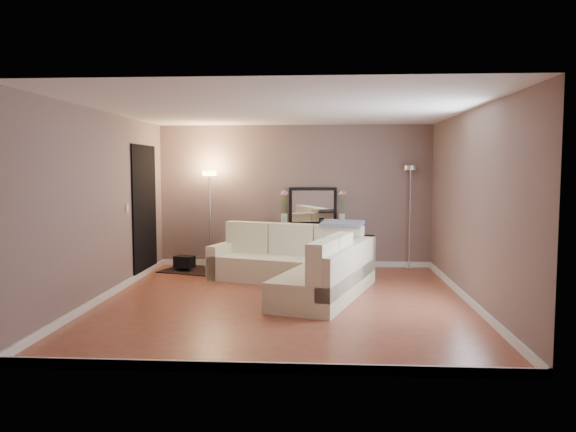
# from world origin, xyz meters

# --- Properties ---
(floor) EXTENTS (5.00, 5.50, 0.01)m
(floor) POSITION_xyz_m (0.00, 0.00, -0.01)
(floor) COLOR #9B5038
(floor) RESTS_ON ground
(ceiling) EXTENTS (5.00, 5.50, 0.01)m
(ceiling) POSITION_xyz_m (0.00, 0.00, 2.60)
(ceiling) COLOR white
(ceiling) RESTS_ON ground
(wall_back) EXTENTS (5.00, 0.02, 2.60)m
(wall_back) POSITION_xyz_m (0.00, 2.76, 1.30)
(wall_back) COLOR #7D6660
(wall_back) RESTS_ON ground
(wall_front) EXTENTS (5.00, 0.02, 2.60)m
(wall_front) POSITION_xyz_m (0.00, -2.76, 1.30)
(wall_front) COLOR #7D6660
(wall_front) RESTS_ON ground
(wall_left) EXTENTS (0.02, 5.50, 2.60)m
(wall_left) POSITION_xyz_m (-2.51, 0.00, 1.30)
(wall_left) COLOR #7D6660
(wall_left) RESTS_ON ground
(wall_right) EXTENTS (0.02, 5.50, 2.60)m
(wall_right) POSITION_xyz_m (2.51, 0.00, 1.30)
(wall_right) COLOR #7D6660
(wall_right) RESTS_ON ground
(baseboard_back) EXTENTS (5.00, 0.03, 0.10)m
(baseboard_back) POSITION_xyz_m (0.00, 2.73, 0.05)
(baseboard_back) COLOR white
(baseboard_back) RESTS_ON ground
(baseboard_front) EXTENTS (5.00, 0.03, 0.10)m
(baseboard_front) POSITION_xyz_m (0.00, -2.73, 0.05)
(baseboard_front) COLOR white
(baseboard_front) RESTS_ON ground
(baseboard_left) EXTENTS (0.03, 5.50, 0.10)m
(baseboard_left) POSITION_xyz_m (-2.48, 0.00, 0.05)
(baseboard_left) COLOR white
(baseboard_left) RESTS_ON ground
(baseboard_right) EXTENTS (0.03, 5.50, 0.10)m
(baseboard_right) POSITION_xyz_m (2.48, 0.00, 0.05)
(baseboard_right) COLOR white
(baseboard_right) RESTS_ON ground
(doorway) EXTENTS (0.02, 1.20, 2.20)m
(doorway) POSITION_xyz_m (-2.48, 1.70, 1.10)
(doorway) COLOR black
(doorway) RESTS_ON ground
(switch_plate) EXTENTS (0.02, 0.08, 0.12)m
(switch_plate) POSITION_xyz_m (-2.48, 0.85, 1.20)
(switch_plate) COLOR white
(switch_plate) RESTS_ON ground
(sectional_sofa) EXTENTS (2.73, 3.13, 0.91)m
(sectional_sofa) POSITION_xyz_m (0.21, 0.86, 0.34)
(sectional_sofa) COLOR beige
(sectional_sofa) RESTS_ON floor
(throw_blanket) EXTENTS (0.73, 0.53, 0.09)m
(throw_blanket) POSITION_xyz_m (0.83, 1.33, 0.94)
(throw_blanket) COLOR gray
(throw_blanket) RESTS_ON sectional_sofa
(console_table) EXTENTS (1.25, 0.41, 0.76)m
(console_table) POSITION_xyz_m (0.27, 2.48, 0.43)
(console_table) COLOR black
(console_table) RESTS_ON floor
(leaning_mirror) EXTENTS (0.87, 0.10, 0.68)m
(leaning_mirror) POSITION_xyz_m (0.34, 2.64, 1.12)
(leaning_mirror) COLOR black
(leaning_mirror) RESTS_ON console_table
(table_decor) EXTENTS (0.52, 0.12, 0.12)m
(table_decor) POSITION_xyz_m (0.35, 2.45, 0.81)
(table_decor) COLOR gold
(table_decor) RESTS_ON console_table
(flower_vase_left) EXTENTS (0.14, 0.12, 0.65)m
(flower_vase_left) POSITION_xyz_m (-0.17, 2.45, 1.05)
(flower_vase_left) COLOR silver
(flower_vase_left) RESTS_ON console_table
(flower_vase_right) EXTENTS (0.14, 0.12, 0.65)m
(flower_vase_right) POSITION_xyz_m (0.87, 2.52, 1.05)
(flower_vase_right) COLOR silver
(flower_vase_right) RESTS_ON console_table
(floor_lamp_lit) EXTENTS (0.31, 0.31, 1.76)m
(floor_lamp_lit) POSITION_xyz_m (-1.52, 2.44, 1.24)
(floor_lamp_lit) COLOR silver
(floor_lamp_lit) RESTS_ON floor
(floor_lamp_unlit) EXTENTS (0.32, 0.32, 1.86)m
(floor_lamp_unlit) POSITION_xyz_m (2.09, 2.60, 1.32)
(floor_lamp_unlit) COLOR silver
(floor_lamp_unlit) RESTS_ON floor
(charcoal_rug) EXTENTS (1.35, 1.16, 0.02)m
(charcoal_rug) POSITION_xyz_m (-1.71, 2.15, 0.01)
(charcoal_rug) COLOR black
(charcoal_rug) RESTS_ON floor
(black_bag) EXTENTS (0.38, 0.32, 0.21)m
(black_bag) POSITION_xyz_m (-1.92, 2.12, 0.16)
(black_bag) COLOR black
(black_bag) RESTS_ON charcoal_rug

